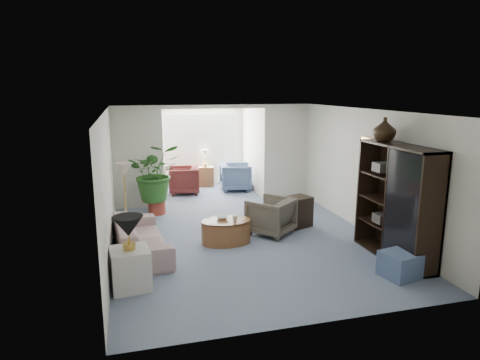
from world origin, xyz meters
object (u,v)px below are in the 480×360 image
object	(u,v)px
sofa	(141,237)
side_table_dark	(297,212)
coffee_table	(226,231)
entertainment_cabinet	(397,203)
sunroom_table	(205,176)
end_table	(131,269)
plant_pot	(157,207)
table_lamp	(128,226)
floor_lamp	(124,170)
cabinet_urn	(385,129)
ottoman	(400,265)
sunroom_chair_maroon	(184,180)
framed_picture	(370,151)
sunroom_chair_blue	(236,177)
wingback_chair	(271,216)
coffee_bowl	(222,217)
coffee_cup	(235,219)

from	to	relation	value
sofa	side_table_dark	size ratio (longest dim) A/B	3.20
sofa	coffee_table	distance (m)	1.59
entertainment_cabinet	sunroom_table	bearing A→B (deg)	108.69
end_table	plant_pot	size ratio (longest dim) A/B	1.51
entertainment_cabinet	plant_pot	distance (m)	5.40
table_lamp	floor_lamp	distance (m)	2.94
cabinet_urn	sunroom_table	bearing A→B (deg)	110.17
ottoman	sunroom_chair_maroon	bearing A→B (deg)	111.84
framed_picture	end_table	world-z (taller)	framed_picture
ottoman	sunroom_chair_blue	distance (m)	6.38
ottoman	cabinet_urn	bearing A→B (deg)	73.10
table_lamp	ottoman	size ratio (longest dim) A/B	0.88
end_table	plant_pot	distance (m)	3.84
side_table_dark	entertainment_cabinet	size ratio (longest dim) A/B	0.33
sunroom_table	sunroom_chair_blue	bearing A→B (deg)	-45.00
coffee_table	entertainment_cabinet	xyz separation A→B (m)	(2.64, -1.46, 0.77)
end_table	wingback_chair	size ratio (longest dim) A/B	0.74
framed_picture	coffee_table	xyz separation A→B (m)	(-2.87, 0.19, -1.47)
coffee_table	cabinet_urn	bearing A→B (deg)	-19.97
sofa	cabinet_urn	world-z (taller)	cabinet_urn
side_table_dark	entertainment_cabinet	xyz separation A→B (m)	(0.95, -2.04, 0.67)
framed_picture	sunroom_table	size ratio (longest dim) A/B	0.84
side_table_dark	sunroom_chair_maroon	world-z (taller)	sunroom_chair_maroon
side_table_dark	plant_pot	bearing A→B (deg)	148.52
coffee_table	entertainment_cabinet	bearing A→B (deg)	-28.93
entertainment_cabinet	sunroom_chair_blue	size ratio (longest dim) A/B	2.32
sunroom_chair_blue	sunroom_table	distance (m)	1.06
coffee_bowl	plant_pot	xyz separation A→B (m)	(-1.08, 2.21, -0.32)
sofa	wingback_chair	size ratio (longest dim) A/B	2.54
table_lamp	floor_lamp	world-z (taller)	floor_lamp
coffee_cup	cabinet_urn	distance (m)	3.13
table_lamp	side_table_dark	world-z (taller)	table_lamp
wingback_chair	sunroom_chair_maroon	xyz separation A→B (m)	(-1.25, 3.85, 0.01)
side_table_dark	ottoman	world-z (taller)	side_table_dark
sofa	entertainment_cabinet	distance (m)	4.49
table_lamp	framed_picture	bearing A→B (deg)	15.42
coffee_cup	plant_pot	distance (m)	2.75
end_table	coffee_cup	xyz separation A→B (m)	(1.94, 1.37, 0.19)
sofa	side_table_dark	xyz separation A→B (m)	(3.28, 0.70, 0.02)
framed_picture	sunroom_chair_maroon	xyz separation A→B (m)	(-3.12, 4.31, -1.32)
table_lamp	cabinet_urn	size ratio (longest dim) A/B	1.05
sofa	table_lamp	distance (m)	1.51
cabinet_urn	sunroom_chair_blue	bearing A→B (deg)	105.32
coffee_table	sunroom_table	world-z (taller)	sunroom_table
end_table	side_table_dark	size ratio (longest dim) A/B	0.93
side_table_dark	sunroom_chair_maroon	size ratio (longest dim) A/B	0.77
framed_picture	coffee_bowl	world-z (taller)	framed_picture
floor_lamp	cabinet_urn	bearing A→B (deg)	-28.30
end_table	cabinet_urn	distance (m)	4.84
framed_picture	side_table_dark	world-z (taller)	framed_picture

